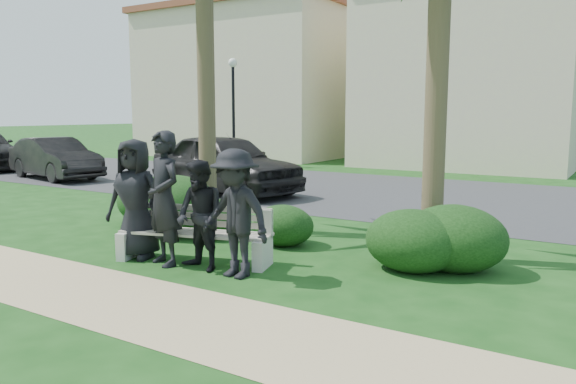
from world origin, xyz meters
name	(u,v)px	position (x,y,z in m)	size (l,w,h in m)	color
ground	(222,265)	(0.00, 0.00, 0.00)	(160.00, 160.00, 0.00)	#133D11
footpath	(125,301)	(0.00, -1.80, 0.00)	(30.00, 1.60, 0.01)	tan
asphalt_street	(414,195)	(0.00, 8.00, 0.00)	(160.00, 8.00, 0.01)	#2D2D30
stucco_bldg_left	(258,83)	(-12.00, 18.00, 3.66)	(10.40, 8.40, 7.30)	beige
stucco_bldg_right	(476,76)	(-1.00, 18.00, 3.66)	(8.40, 8.40, 7.30)	beige
street_lamp	(233,93)	(-9.00, 12.00, 2.94)	(0.36, 0.36, 4.29)	black
park_bench	(195,238)	(-0.44, -0.06, 0.35)	(2.39, 1.14, 0.79)	#ACA290
man_a	(135,199)	(-1.36, -0.33, 0.89)	(0.87, 0.57, 1.78)	black
man_b	(164,199)	(-0.72, -0.40, 0.96)	(0.70, 0.46, 1.91)	black
man_c	(200,216)	(-0.10, -0.33, 0.76)	(0.74, 0.58, 1.53)	black
man_d	(235,214)	(0.51, -0.35, 0.85)	(1.10, 0.63, 1.70)	black
hedge_a	(152,200)	(-3.02, 1.62, 0.48)	(1.47, 1.22, 0.96)	black
hedge_b	(175,204)	(-2.05, 1.23, 0.54)	(1.67, 1.38, 1.09)	black
hedge_c	(210,217)	(-1.36, 1.36, 0.35)	(1.08, 0.89, 0.71)	black
hedge_d	(283,224)	(0.06, 1.52, 0.34)	(1.05, 0.87, 0.68)	black
hedge_e	(455,236)	(2.85, 1.54, 0.47)	(1.44, 1.19, 0.94)	black
hedge_f	(413,239)	(2.38, 1.21, 0.44)	(1.34, 1.11, 0.88)	black
car_a	(225,163)	(-4.49, 5.74, 0.81)	(1.90, 4.73, 1.61)	black
car_b	(55,158)	(-11.26, 5.38, 0.67)	(1.42, 4.06, 1.34)	black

